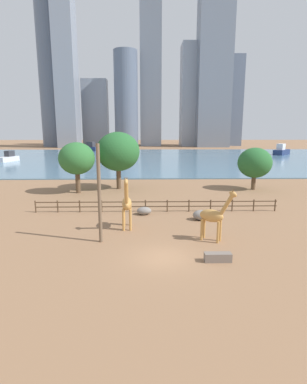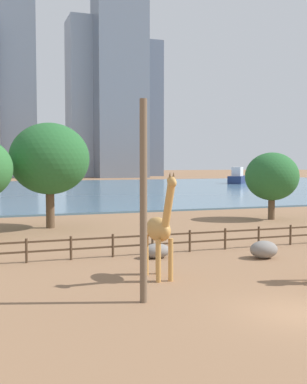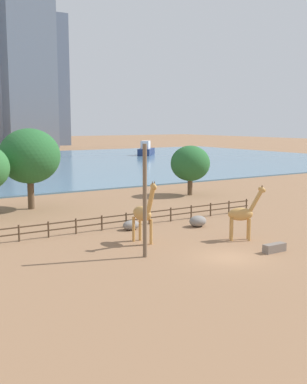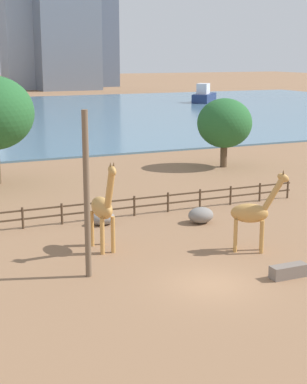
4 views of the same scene
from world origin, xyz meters
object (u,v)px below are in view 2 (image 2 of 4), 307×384
object	(u,v)px
giraffe_companion	(160,229)
utility_pole	(143,202)
boat_tug	(238,178)
boulder_near_fence	(264,249)
boulder_by_pole	(157,251)
tree_center_broad	(272,177)
tree_right_tall	(50,159)

from	to	relation	value
giraffe_companion	utility_pole	distance (m)	4.07
utility_pole	boat_tug	distance (m)	99.88
utility_pole	boat_tug	bearing A→B (deg)	58.42
boulder_near_fence	boulder_by_pole	world-z (taller)	boulder_near_fence
boulder_near_fence	boulder_by_pole	distance (m)	5.95
tree_center_broad	boulder_by_pole	bearing A→B (deg)	-140.49
giraffe_companion	boat_tug	size ratio (longest dim) A/B	0.56
utility_pole	tree_right_tall	distance (m)	22.21
giraffe_companion	boat_tug	distance (m)	96.10
utility_pole	boulder_near_fence	size ratio (longest dim) A/B	4.83
utility_pole	tree_right_tall	xyz separation A→B (m)	(-0.59, 22.14, 1.73)
utility_pole	boulder_by_pole	world-z (taller)	utility_pole
boulder_near_fence	tree_right_tall	world-z (taller)	tree_right_tall
tree_center_broad	giraffe_companion	bearing A→B (deg)	-134.76
boulder_by_pole	tree_right_tall	world-z (taller)	tree_right_tall
boulder_by_pole	boat_tug	world-z (taller)	boat_tug
tree_center_broad	boat_tug	size ratio (longest dim) A/B	0.71
tree_center_broad	boat_tug	xyz separation A→B (m)	(32.77, 63.99, -2.44)
boulder_near_fence	boat_tug	distance (m)	90.42
tree_right_tall	tree_center_broad	bearing A→B (deg)	-3.01
boulder_near_fence	boat_tug	size ratio (longest dim) A/B	0.18
boat_tug	tree_center_broad	bearing A→B (deg)	-165.16
boulder_near_fence	boulder_by_pole	xyz separation A→B (m)	(-5.59, 2.01, -0.08)
utility_pole	boulder_by_pole	distance (m)	9.10
boulder_by_pole	tree_center_broad	bearing A→B (deg)	39.51
utility_pole	boulder_by_pole	size ratio (longest dim) A/B	5.07
giraffe_companion	tree_right_tall	xyz separation A→B (m)	(-2.45, 18.87, 3.29)
boulder_near_fence	utility_pole	bearing A→B (deg)	-147.34
utility_pole	tree_center_broad	distance (m)	28.73
boulder_near_fence	boat_tug	bearing A→B (deg)	61.35
boulder_by_pole	boulder_near_fence	bearing A→B (deg)	-19.80
boulder_by_pole	boat_tug	xyz separation A→B (m)	(48.95, 77.33, 1.13)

